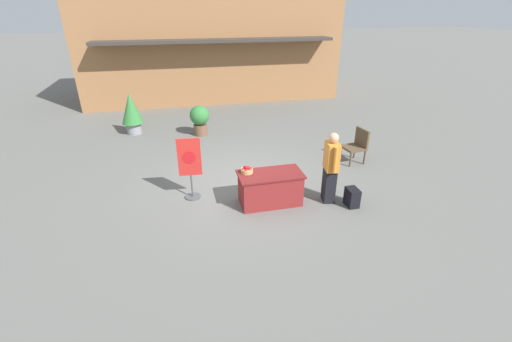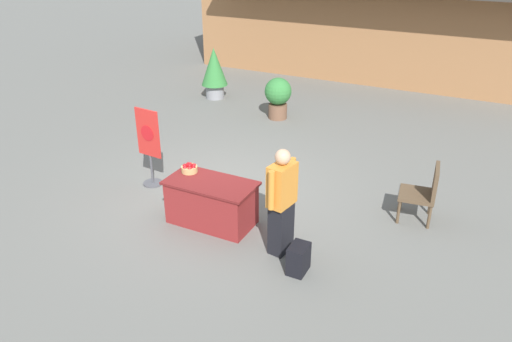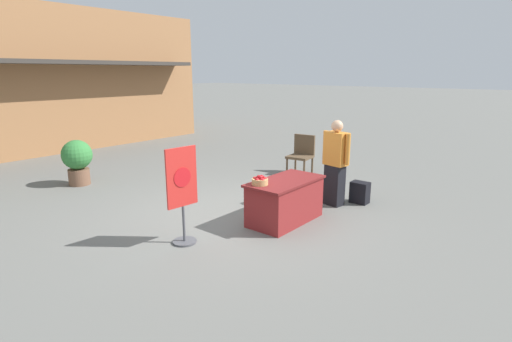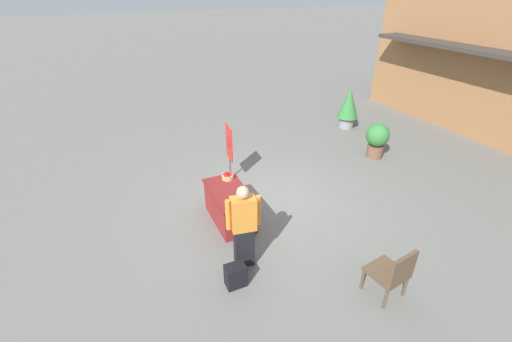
{
  "view_description": "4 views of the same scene",
  "coord_description": "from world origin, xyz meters",
  "px_view_note": "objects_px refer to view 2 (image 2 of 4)",
  "views": [
    {
      "loc": [
        -1.49,
        -7.4,
        4.03
      ],
      "look_at": [
        0.19,
        -0.43,
        0.56
      ],
      "focal_mm": 24.0,
      "sensor_mm": 36.0,
      "label": 1
    },
    {
      "loc": [
        4.13,
        -6.79,
        4.31
      ],
      "look_at": [
        0.78,
        -0.16,
        0.66
      ],
      "focal_mm": 35.0,
      "sensor_mm": 36.0,
      "label": 2
    },
    {
      "loc": [
        -4.91,
        -4.68,
        2.51
      ],
      "look_at": [
        0.03,
        -0.62,
        0.9
      ],
      "focal_mm": 28.0,
      "sensor_mm": 36.0,
      "label": 3
    },
    {
      "loc": [
        6.04,
        -2.94,
        4.52
      ],
      "look_at": [
        -0.14,
        -0.11,
        0.75
      ],
      "focal_mm": 24.0,
      "sensor_mm": 36.0,
      "label": 4
    }
  ],
  "objects_px": {
    "poster_board": "(149,145)",
    "potted_plant_far_right": "(214,70)",
    "patio_chair": "(424,191)",
    "person_visitor": "(282,202)",
    "display_table": "(212,202)",
    "potted_plant_near_right": "(278,95)",
    "apple_basket": "(189,168)",
    "backpack": "(298,259)"
  },
  "relations": [
    {
      "from": "poster_board",
      "to": "potted_plant_far_right",
      "type": "distance_m",
      "value": 5.25
    },
    {
      "from": "potted_plant_far_right",
      "to": "potted_plant_near_right",
      "type": "bearing_deg",
      "value": -17.35
    },
    {
      "from": "display_table",
      "to": "potted_plant_far_right",
      "type": "height_order",
      "value": "potted_plant_far_right"
    },
    {
      "from": "backpack",
      "to": "potted_plant_far_right",
      "type": "xyz_separation_m",
      "value": [
        -5.07,
        6.19,
        0.57
      ]
    },
    {
      "from": "person_visitor",
      "to": "backpack",
      "type": "bearing_deg",
      "value": 150.99
    },
    {
      "from": "backpack",
      "to": "apple_basket",
      "type": "bearing_deg",
      "value": 162.26
    },
    {
      "from": "apple_basket",
      "to": "backpack",
      "type": "height_order",
      "value": "apple_basket"
    },
    {
      "from": "display_table",
      "to": "potted_plant_near_right",
      "type": "bearing_deg",
      "value": 102.56
    },
    {
      "from": "apple_basket",
      "to": "potted_plant_far_right",
      "type": "relative_size",
      "value": 0.19
    },
    {
      "from": "backpack",
      "to": "display_table",
      "type": "bearing_deg",
      "value": 162.1
    },
    {
      "from": "person_visitor",
      "to": "patio_chair",
      "type": "distance_m",
      "value": 2.5
    },
    {
      "from": "poster_board",
      "to": "potted_plant_far_right",
      "type": "xyz_separation_m",
      "value": [
        -1.65,
        4.98,
        -0.0
      ]
    },
    {
      "from": "display_table",
      "to": "poster_board",
      "type": "relative_size",
      "value": 0.97
    },
    {
      "from": "potted_plant_near_right",
      "to": "person_visitor",
      "type": "bearing_deg",
      "value": -64.94
    },
    {
      "from": "person_visitor",
      "to": "potted_plant_near_right",
      "type": "distance_m",
      "value": 5.69
    },
    {
      "from": "patio_chair",
      "to": "person_visitor",
      "type": "bearing_deg",
      "value": 40.24
    },
    {
      "from": "display_table",
      "to": "apple_basket",
      "type": "relative_size",
      "value": 5.42
    },
    {
      "from": "potted_plant_near_right",
      "to": "poster_board",
      "type": "bearing_deg",
      "value": -97.8
    },
    {
      "from": "display_table",
      "to": "patio_chair",
      "type": "relative_size",
      "value": 1.47
    },
    {
      "from": "display_table",
      "to": "potted_plant_near_right",
      "type": "distance_m",
      "value": 5.06
    },
    {
      "from": "apple_basket",
      "to": "poster_board",
      "type": "distance_m",
      "value": 1.29
    },
    {
      "from": "person_visitor",
      "to": "poster_board",
      "type": "height_order",
      "value": "person_visitor"
    },
    {
      "from": "person_visitor",
      "to": "poster_board",
      "type": "bearing_deg",
      "value": -6.54
    },
    {
      "from": "patio_chair",
      "to": "potted_plant_far_right",
      "type": "xyz_separation_m",
      "value": [
        -6.32,
        4.02,
        0.25
      ]
    },
    {
      "from": "potted_plant_near_right",
      "to": "backpack",
      "type": "bearing_deg",
      "value": -62.73
    },
    {
      "from": "apple_basket",
      "to": "backpack",
      "type": "bearing_deg",
      "value": -17.74
    },
    {
      "from": "person_visitor",
      "to": "patio_chair",
      "type": "xyz_separation_m",
      "value": [
        1.67,
        1.83,
        -0.3
      ]
    },
    {
      "from": "potted_plant_far_right",
      "to": "apple_basket",
      "type": "bearing_deg",
      "value": -62.54
    },
    {
      "from": "poster_board",
      "to": "potted_plant_far_right",
      "type": "relative_size",
      "value": 1.05
    },
    {
      "from": "display_table",
      "to": "potted_plant_far_right",
      "type": "xyz_separation_m",
      "value": [
        -3.34,
        5.63,
        0.41
      ]
    },
    {
      "from": "poster_board",
      "to": "potted_plant_near_right",
      "type": "xyz_separation_m",
      "value": [
        0.59,
        4.28,
        -0.19
      ]
    },
    {
      "from": "potted_plant_near_right",
      "to": "display_table",
      "type": "bearing_deg",
      "value": -77.44
    },
    {
      "from": "display_table",
      "to": "backpack",
      "type": "xyz_separation_m",
      "value": [
        1.73,
        -0.56,
        -0.16
      ]
    },
    {
      "from": "potted_plant_far_right",
      "to": "person_visitor",
      "type": "bearing_deg",
      "value": -51.53
    },
    {
      "from": "apple_basket",
      "to": "poster_board",
      "type": "height_order",
      "value": "poster_board"
    },
    {
      "from": "apple_basket",
      "to": "potted_plant_far_right",
      "type": "height_order",
      "value": "potted_plant_far_right"
    },
    {
      "from": "person_visitor",
      "to": "potted_plant_far_right",
      "type": "bearing_deg",
      "value": -41.89
    },
    {
      "from": "apple_basket",
      "to": "person_visitor",
      "type": "height_order",
      "value": "person_visitor"
    },
    {
      "from": "apple_basket",
      "to": "poster_board",
      "type": "xyz_separation_m",
      "value": [
        -1.19,
        0.49,
        -0.02
      ]
    },
    {
      "from": "display_table",
      "to": "potted_plant_near_right",
      "type": "xyz_separation_m",
      "value": [
        -1.1,
        4.93,
        0.22
      ]
    },
    {
      "from": "apple_basket",
      "to": "person_visitor",
      "type": "xyz_separation_m",
      "value": [
        1.8,
        -0.37,
        0.03
      ]
    },
    {
      "from": "display_table",
      "to": "patio_chair",
      "type": "height_order",
      "value": "patio_chair"
    }
  ]
}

